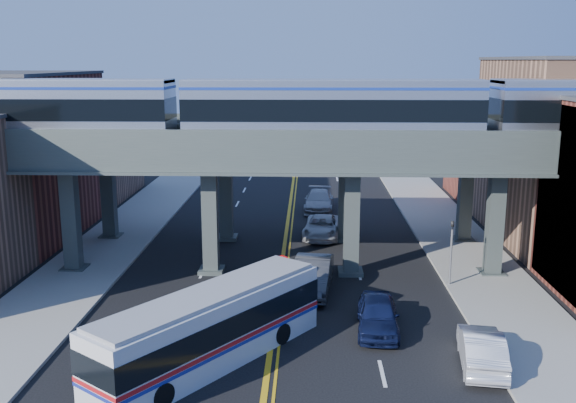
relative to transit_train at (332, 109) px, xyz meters
The scene contains 19 objects.
ground 12.63m from the transit_train, 109.23° to the right, with size 120.00×120.00×0.00m, color black.
sidewalk_west 17.16m from the transit_train, behind, with size 5.00×70.00×0.16m, color gray.
sidewalk_east 12.88m from the transit_train, 12.93° to the left, with size 5.00×70.00×0.16m, color gray.
building_west_b 23.07m from the transit_train, 159.41° to the left, with size 8.00×14.00×11.00m, color brown.
building_west_c 30.38m from the transit_train, 135.39° to the left, with size 8.00×10.00×8.00m, color #986A4E.
building_east_b 17.95m from the transit_train, 26.99° to the left, with size 8.00×14.00×12.00m, color #986A4E.
building_east_c 26.67m from the transit_train, 53.20° to the left, with size 8.00×10.00×9.00m, color brown.
mural_panel 13.25m from the transit_train, 18.79° to the right, with size 0.10×9.50×9.50m, color teal.
elevated_viaduct_near 4.02m from the transit_train, behind, with size 52.00×3.60×7.40m.
elevated_viaduct_far 8.07m from the transit_train, 111.73° to the left, with size 52.00×3.60×7.40m.
transit_train is the anchor object (origin of this frame).
stop_sign 9.43m from the transit_train, 116.48° to the right, with size 0.76×0.09×2.63m.
traffic_signal 9.74m from the transit_train, 17.33° to the right, with size 0.15×0.18×4.10m.
transit_bus 14.65m from the transit_train, 114.35° to the right, with size 8.60×10.39×2.86m.
car_lane_a 11.85m from the transit_train, 76.33° to the right, with size 1.83×4.55×1.55m, color #0F1537.
car_lane_b 9.03m from the transit_train, 108.57° to the right, with size 1.88×5.39×1.78m, color #313234.
car_lane_c 11.64m from the transit_train, 92.08° to the left, with size 2.37×5.14×1.43m, color silver.
car_lane_d 17.97m from the transit_train, 91.42° to the left, with size 2.25×5.54×1.61m, color #A1A1A5.
car_parked_curb 15.26m from the transit_train, 63.05° to the right, with size 1.59×4.56×1.50m, color silver.
Camera 1 is at (1.57, -27.09, 11.94)m, focal length 40.00 mm.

